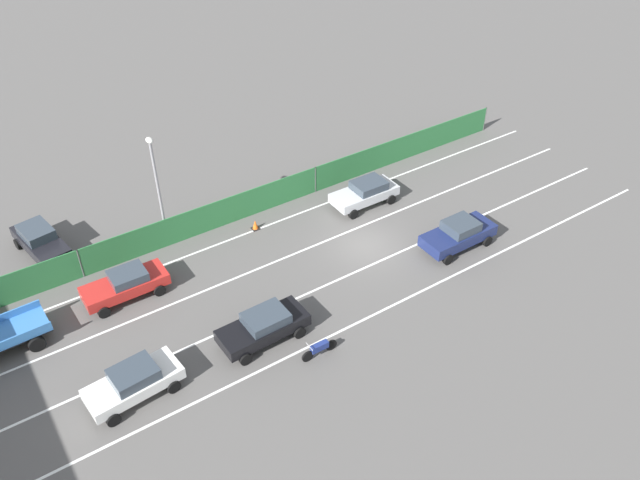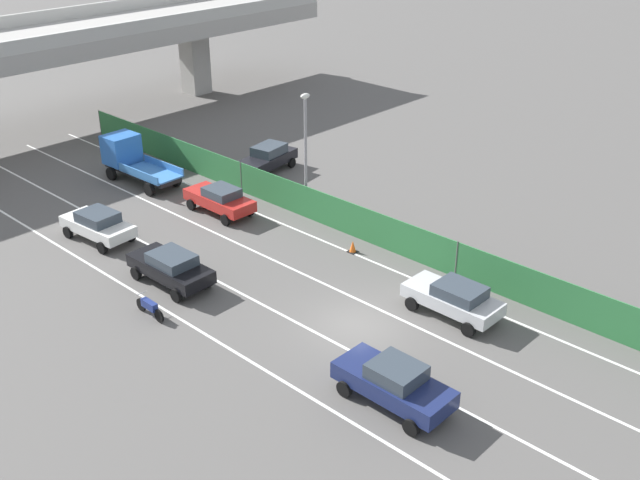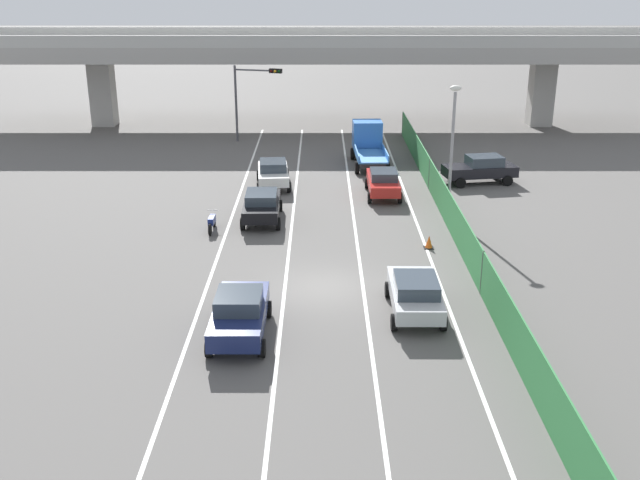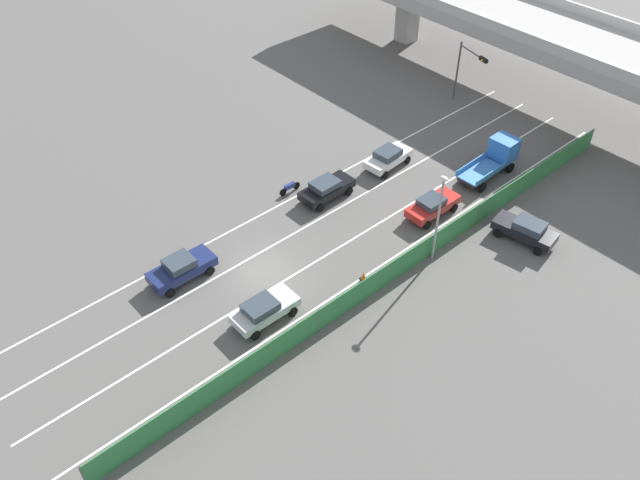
# 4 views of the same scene
# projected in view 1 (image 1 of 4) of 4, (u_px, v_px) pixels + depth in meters

# --- Properties ---
(ground_plane) EXTENTS (300.00, 300.00, 0.00)m
(ground_plane) POSITION_uv_depth(u_px,v_px,m) (366.00, 245.00, 37.82)
(ground_plane) COLOR #565451
(lane_line_left_edge) EXTENTS (0.14, 49.99, 0.01)m
(lane_line_left_edge) POSITION_uv_depth(u_px,v_px,m) (312.00, 345.00, 31.51)
(lane_line_left_edge) COLOR silver
(lane_line_left_edge) RESTS_ON ground
(lane_line_mid_left) EXTENTS (0.14, 49.99, 0.01)m
(lane_line_mid_left) POSITION_uv_depth(u_px,v_px,m) (278.00, 307.00, 33.66)
(lane_line_mid_left) COLOR silver
(lane_line_mid_left) RESTS_ON ground
(lane_line_mid_right) EXTENTS (0.14, 49.99, 0.01)m
(lane_line_mid_right) POSITION_uv_depth(u_px,v_px,m) (248.00, 273.00, 35.81)
(lane_line_mid_right) COLOR silver
(lane_line_mid_right) RESTS_ON ground
(lane_line_right_edge) EXTENTS (0.14, 49.99, 0.01)m
(lane_line_right_edge) POSITION_uv_depth(u_px,v_px,m) (221.00, 243.00, 37.96)
(lane_line_right_edge) COLOR silver
(lane_line_right_edge) RESTS_ON ground
(green_fence) EXTENTS (0.10, 46.09, 1.86)m
(green_fence) POSITION_uv_depth(u_px,v_px,m) (208.00, 218.00, 38.39)
(green_fence) COLOR #2D753D
(green_fence) RESTS_ON ground
(car_sedan_white) EXTENTS (2.29, 4.38, 1.60)m
(car_sedan_white) POSITION_uv_depth(u_px,v_px,m) (134.00, 382.00, 28.58)
(car_sedan_white) COLOR white
(car_sedan_white) RESTS_ON ground
(car_sedan_black) EXTENTS (2.09, 4.51, 1.59)m
(car_sedan_black) POSITION_uv_depth(u_px,v_px,m) (264.00, 326.00, 31.32)
(car_sedan_black) COLOR black
(car_sedan_black) RESTS_ON ground
(car_sedan_red) EXTENTS (1.94, 4.44, 1.58)m
(car_sedan_red) POSITION_uv_depth(u_px,v_px,m) (126.00, 284.00, 33.79)
(car_sedan_red) COLOR red
(car_sedan_red) RESTS_ON ground
(car_sedan_silver) EXTENTS (2.06, 4.34, 1.58)m
(car_sedan_silver) POSITION_uv_depth(u_px,v_px,m) (365.00, 192.00, 40.68)
(car_sedan_silver) COLOR #B7BABC
(car_sedan_silver) RESTS_ON ground
(car_sedan_navy) EXTENTS (2.06, 4.54, 1.72)m
(car_sedan_navy) POSITION_uv_depth(u_px,v_px,m) (459.00, 234.00, 37.16)
(car_sedan_navy) COLOR navy
(car_sedan_navy) RESTS_ON ground
(motorcycle) EXTENTS (0.60, 1.95, 0.93)m
(motorcycle) POSITION_uv_depth(u_px,v_px,m) (319.00, 348.00, 30.73)
(motorcycle) COLOR black
(motorcycle) RESTS_ON ground
(parked_sedan_dark) EXTENTS (4.65, 2.53, 1.72)m
(parked_sedan_dark) POSITION_uv_depth(u_px,v_px,m) (40.00, 240.00, 36.65)
(parked_sedan_dark) COLOR black
(parked_sedan_dark) RESTS_ON ground
(street_lamp) EXTENTS (0.60, 0.36, 6.94)m
(street_lamp) POSITION_uv_depth(u_px,v_px,m) (157.00, 182.00, 35.45)
(street_lamp) COLOR gray
(street_lamp) RESTS_ON ground
(traffic_cone) EXTENTS (0.47, 0.47, 0.62)m
(traffic_cone) POSITION_uv_depth(u_px,v_px,m) (255.00, 225.00, 38.92)
(traffic_cone) COLOR orange
(traffic_cone) RESTS_ON ground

